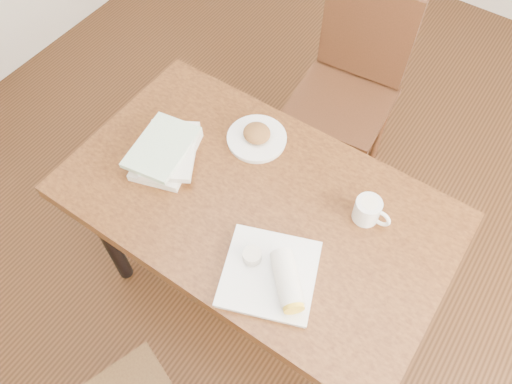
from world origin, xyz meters
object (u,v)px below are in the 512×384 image
Objects in this scene: chair_far at (351,80)px; plate_burrito at (275,276)px; coffee_mug at (368,210)px; plate_scone at (257,137)px; book_stack at (166,151)px; table at (256,214)px.

chair_far reaches higher than plate_burrito.
plate_burrito is at bearing -110.14° from coffee_mug.
book_stack is (-0.21, -0.24, 0.01)m from plate_scone.
plate_burrito is at bearing -44.59° from table.
book_stack is at bearing 162.78° from plate_burrito.
book_stack is (-0.27, -0.89, 0.24)m from chair_far.
table is 0.30m from plate_burrito.
plate_burrito reaches higher than book_stack.
coffee_mug is 0.37m from plate_burrito.
chair_far is 4.51× the size of plate_scone.
table is 0.27m from plate_scone.
coffee_mug is at bearing -7.81° from plate_scone.
plate_scone is 1.70× the size of coffee_mug.
plate_scone is (-0.06, -0.65, 0.22)m from chair_far.
plate_burrito is at bearing -75.15° from chair_far.
plate_burrito is (-0.13, -0.34, -0.02)m from coffee_mug.
plate_burrito reaches higher than table.
coffee_mug is 0.36× the size of plate_burrito.
plate_scone is at bearing -95.13° from chair_far.
table is 1.33× the size of chair_far.
chair_far is at bearing 84.87° from plate_scone.
coffee_mug is at bearing -60.45° from chair_far.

